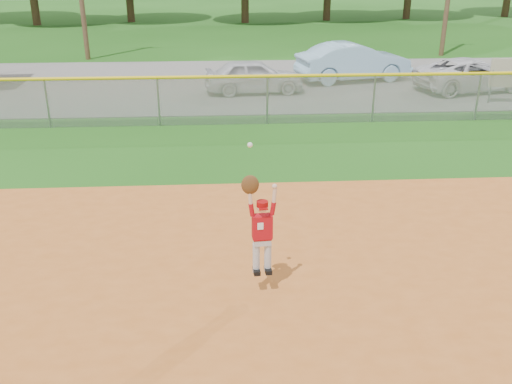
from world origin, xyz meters
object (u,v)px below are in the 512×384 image
car_white_a (254,76)px  car_white_b (472,74)px  ballplayer (260,225)px  car_blue (353,62)px

car_white_a → car_white_b: (8.36, -0.15, -0.02)m
ballplayer → car_blue: bearing=72.5°
car_white_b → ballplayer: bearing=133.3°
car_white_a → car_white_b: 8.36m
car_white_a → car_white_b: bearing=-95.1°
car_blue → car_white_b: size_ratio=1.06×
car_white_b → ballplayer: (-9.07, -13.55, 0.55)m
car_white_a → ballplayer: size_ratio=1.73×
ballplayer → car_white_a: bearing=87.0°
car_blue → car_white_b: (4.15, -2.06, -0.16)m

